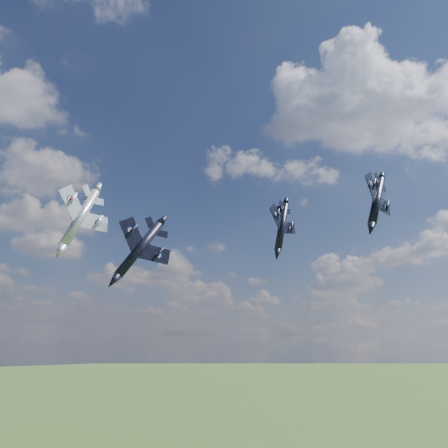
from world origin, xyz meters
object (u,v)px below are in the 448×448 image
jet_lead_navy (139,249)px  jet_right_navy (377,201)px  jet_high_navy (282,227)px  jet_left_silver (80,218)px

jet_lead_navy → jet_right_navy: size_ratio=1.15×
jet_lead_navy → jet_high_navy: (30.07, 1.87, 7.87)m
jet_lead_navy → jet_left_silver: bearing=-179.2°
jet_lead_navy → jet_left_silver: (-9.30, 0.15, 3.74)m
jet_lead_navy → jet_right_navy: (28.21, -22.58, 6.43)m
jet_lead_navy → jet_right_navy: 36.71m
jet_high_navy → jet_left_silver: (-39.37, -1.72, -4.13)m
jet_right_navy → jet_lead_navy: bearing=126.2°
jet_high_navy → jet_right_navy: bearing=-113.4°
jet_lead_navy → jet_left_silver: 10.02m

